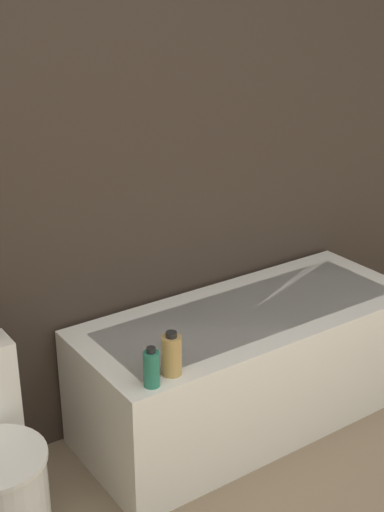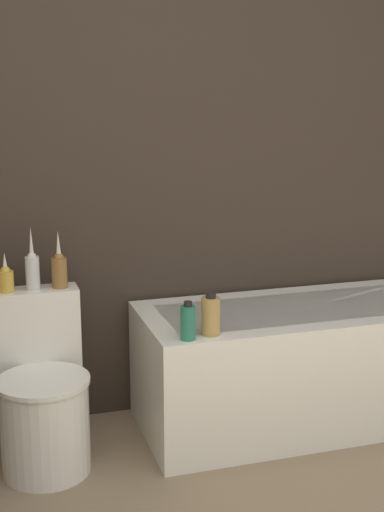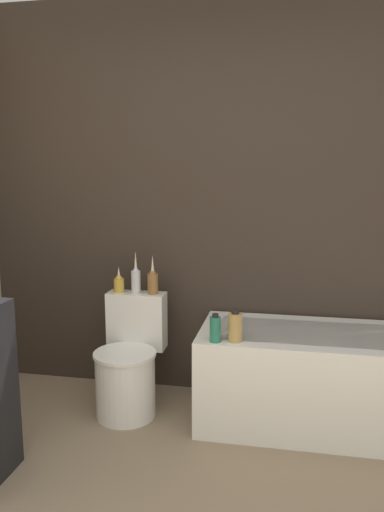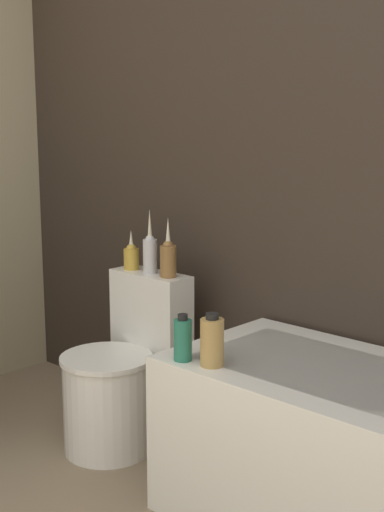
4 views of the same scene
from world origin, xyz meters
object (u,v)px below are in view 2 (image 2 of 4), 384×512
(toilet, at_px, (43,399))
(shampoo_bottle_tall, at_px, (188,322))
(vase_gold, at_px, (6,278))
(vase_silver, at_px, (32,269))
(vase_bronze, at_px, (59,269))
(shampoo_bottle_short, at_px, (211,315))
(bathtub, at_px, (309,362))

(toilet, height_order, shampoo_bottle_tall, shampoo_bottle_tall)
(toilet, xyz_separation_m, vase_gold, (-0.11, 0.18, 0.49))
(toilet, relative_size, shampoo_bottle_tall, 4.49)
(vase_silver, distance_m, vase_bronze, 0.11)
(toilet, bearing_deg, shampoo_bottle_short, -15.05)
(bathtub, xyz_separation_m, vase_silver, (-1.27, 0.13, 0.53))
(shampoo_bottle_tall, xyz_separation_m, shampoo_bottle_short, (0.11, 0.03, 0.01))
(bathtub, relative_size, shampoo_bottle_short, 9.02)
(vase_silver, bearing_deg, shampoo_bottle_short, -28.40)
(vase_gold, bearing_deg, vase_bronze, 0.43)
(vase_silver, relative_size, vase_bronze, 1.09)
(vase_silver, distance_m, shampoo_bottle_short, 0.79)
(toilet, bearing_deg, vase_bronze, 58.09)
(vase_gold, xyz_separation_m, vase_silver, (0.11, 0.01, 0.03))
(vase_gold, bearing_deg, shampoo_bottle_short, -24.56)
(bathtub, bearing_deg, toilet, -177.48)
(bathtub, relative_size, vase_bronze, 6.42)
(bathtub, bearing_deg, shampoo_bottle_tall, -158.73)
(bathtub, height_order, vase_gold, vase_gold)
(bathtub, relative_size, vase_gold, 9.35)
(vase_bronze, height_order, shampoo_bottle_tall, vase_bronze)
(bathtub, relative_size, shampoo_bottle_tall, 10.03)
(toilet, relative_size, vase_gold, 4.19)
(bathtub, bearing_deg, vase_silver, 174.12)
(vase_bronze, bearing_deg, vase_gold, -179.57)
(vase_gold, xyz_separation_m, vase_bronze, (0.23, 0.00, 0.03))
(toilet, relative_size, vase_bronze, 2.87)
(vase_gold, xyz_separation_m, shampoo_bottle_short, (0.80, -0.36, -0.13))
(shampoo_bottle_short, bearing_deg, vase_silver, 151.60)
(bathtub, height_order, toilet, toilet)
(vase_gold, distance_m, shampoo_bottle_tall, 0.81)
(vase_silver, relative_size, shampoo_bottle_short, 1.54)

